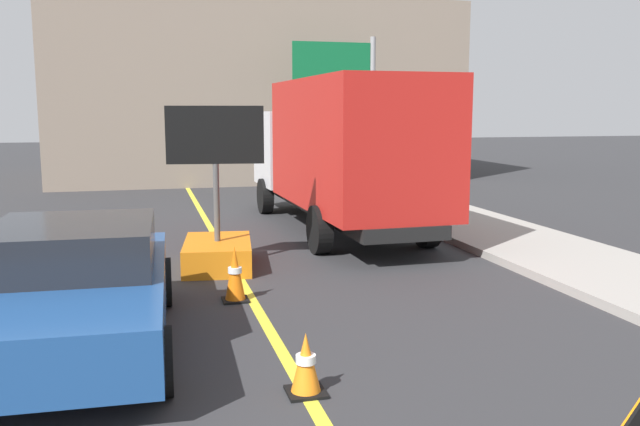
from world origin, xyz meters
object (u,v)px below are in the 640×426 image
(pickup_car, at_px, (73,287))
(traffic_cone_far_lane, at_px, (235,274))
(box_truck, at_px, (340,150))
(arrow_board_trailer, at_px, (217,239))
(highway_guide_sign, at_px, (350,86))
(traffic_cone_mid_lane, at_px, (306,364))

(pickup_car, relative_size, traffic_cone_far_lane, 5.87)
(traffic_cone_far_lane, bearing_deg, pickup_car, -144.72)
(box_truck, distance_m, traffic_cone_far_lane, 5.90)
(traffic_cone_far_lane, bearing_deg, arrow_board_trailer, 90.40)
(box_truck, relative_size, traffic_cone_far_lane, 10.36)
(box_truck, height_order, highway_guide_sign, highway_guide_sign)
(box_truck, distance_m, traffic_cone_mid_lane, 8.73)
(box_truck, relative_size, highway_guide_sign, 1.61)
(traffic_cone_mid_lane, height_order, traffic_cone_far_lane, traffic_cone_far_lane)
(arrow_board_trailer, bearing_deg, traffic_cone_far_lane, -89.60)
(box_truck, bearing_deg, highway_guide_sign, 71.34)
(pickup_car, height_order, highway_guide_sign, highway_guide_sign)
(pickup_car, distance_m, traffic_cone_far_lane, 2.43)
(highway_guide_sign, distance_m, traffic_cone_far_lane, 13.70)
(arrow_board_trailer, distance_m, highway_guide_sign, 11.84)
(arrow_board_trailer, xyz_separation_m, box_truck, (2.97, 2.80, 1.29))
(highway_guide_sign, xyz_separation_m, traffic_cone_far_lane, (-5.42, -12.20, -3.04))
(arrow_board_trailer, relative_size, box_truck, 0.34)
(arrow_board_trailer, bearing_deg, highway_guide_sign, 61.69)
(box_truck, height_order, traffic_cone_mid_lane, box_truck)
(arrow_board_trailer, relative_size, highway_guide_sign, 0.54)
(arrow_board_trailer, height_order, highway_guide_sign, highway_guide_sign)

